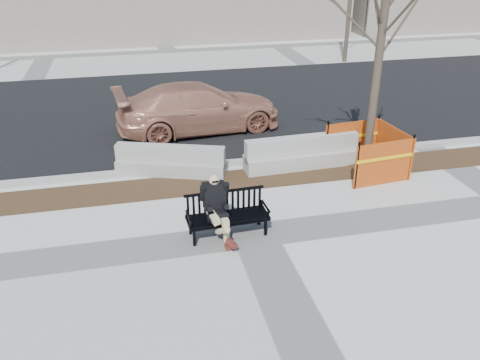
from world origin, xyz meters
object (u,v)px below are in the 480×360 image
object	(u,v)px
bench	(228,234)
jersey_barrier_right	(301,167)
tree_fence	(365,172)
seated_man	(217,235)
jersey_barrier_left	(171,174)
sedan	(200,130)

from	to	relation	value
bench	jersey_barrier_right	bearing A→B (deg)	45.26
bench	tree_fence	distance (m)	4.71
seated_man	tree_fence	distance (m)	4.91
jersey_barrier_left	jersey_barrier_right	distance (m)	3.47
tree_fence	jersey_barrier_left	distance (m)	5.11
bench	sedan	size ratio (longest dim) A/B	0.34
bench	tree_fence	xyz separation A→B (m)	(4.17, 2.21, 0.00)
tree_fence	sedan	size ratio (longest dim) A/B	1.20
seated_man	bench	bearing A→B (deg)	-11.40
sedan	tree_fence	bearing A→B (deg)	-143.84
sedan	jersey_barrier_right	bearing A→B (deg)	-153.59
bench	seated_man	distance (m)	0.24
seated_man	sedan	bearing A→B (deg)	81.79
seated_man	sedan	distance (m)	6.29
seated_man	jersey_barrier_right	distance (m)	4.02
sedan	jersey_barrier_left	world-z (taller)	sedan
jersey_barrier_left	jersey_barrier_right	size ratio (longest dim) A/B	0.91
jersey_barrier_left	jersey_barrier_right	bearing A→B (deg)	14.07
jersey_barrier_left	seated_man	bearing A→B (deg)	-59.61
bench	jersey_barrier_left	xyz separation A→B (m)	(-0.85, 3.20, 0.00)
jersey_barrier_right	seated_man	bearing A→B (deg)	-137.23
bench	seated_man	size ratio (longest dim) A/B	1.27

